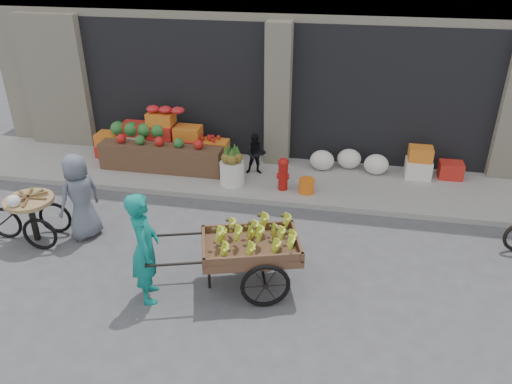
% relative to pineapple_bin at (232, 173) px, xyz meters
% --- Properties ---
extents(ground, '(80.00, 80.00, 0.00)m').
position_rel_pineapple_bin_xyz_m(ground, '(0.75, -3.60, -0.37)').
color(ground, '#424244').
rests_on(ground, ground).
extents(sidewalk, '(18.00, 2.20, 0.12)m').
position_rel_pineapple_bin_xyz_m(sidewalk, '(0.75, 0.50, -0.31)').
color(sidewalk, gray).
rests_on(sidewalk, ground).
extents(fruit_display, '(3.10, 1.12, 1.24)m').
position_rel_pineapple_bin_xyz_m(fruit_display, '(-1.73, 0.78, 0.30)').
color(fruit_display, red).
rests_on(fruit_display, sidewalk).
extents(pineapple_bin, '(0.52, 0.52, 0.50)m').
position_rel_pineapple_bin_xyz_m(pineapple_bin, '(0.00, 0.00, 0.00)').
color(pineapple_bin, silver).
rests_on(pineapple_bin, sidewalk).
extents(fire_hydrant, '(0.22, 0.22, 0.71)m').
position_rel_pineapple_bin_xyz_m(fire_hydrant, '(1.10, -0.05, 0.13)').
color(fire_hydrant, '#A5140F').
rests_on(fire_hydrant, sidewalk).
extents(orange_bucket, '(0.32, 0.32, 0.30)m').
position_rel_pineapple_bin_xyz_m(orange_bucket, '(1.60, -0.10, -0.10)').
color(orange_bucket, orange).
rests_on(orange_bucket, sidewalk).
extents(right_bay_goods, '(3.35, 0.60, 0.70)m').
position_rel_pineapple_bin_xyz_m(right_bay_goods, '(3.36, 1.10, 0.04)').
color(right_bay_goods, silver).
rests_on(right_bay_goods, sidewalk).
extents(seated_person, '(0.51, 0.43, 0.93)m').
position_rel_pineapple_bin_xyz_m(seated_person, '(0.40, 0.60, 0.21)').
color(seated_person, black).
rests_on(seated_person, sidewalk).
extents(banana_cart, '(2.67, 1.66, 1.04)m').
position_rel_pineapple_bin_xyz_m(banana_cart, '(1.00, -3.19, 0.39)').
color(banana_cart, brown).
rests_on(banana_cart, ground).
extents(vendor_woman, '(0.63, 0.75, 1.76)m').
position_rel_pineapple_bin_xyz_m(vendor_woman, '(-0.40, -3.73, 0.51)').
color(vendor_woman, '#107D73').
rests_on(vendor_woman, ground).
extents(tricycle_cart, '(1.44, 0.90, 0.95)m').
position_rel_pineapple_bin_xyz_m(tricycle_cart, '(-2.99, -2.63, 0.20)').
color(tricycle_cart, '#9E7F51').
rests_on(tricycle_cart, ground).
extents(vendor_grey, '(0.82, 0.93, 1.59)m').
position_rel_pineapple_bin_xyz_m(vendor_grey, '(-2.18, -2.32, 0.43)').
color(vendor_grey, slate).
rests_on(vendor_grey, ground).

